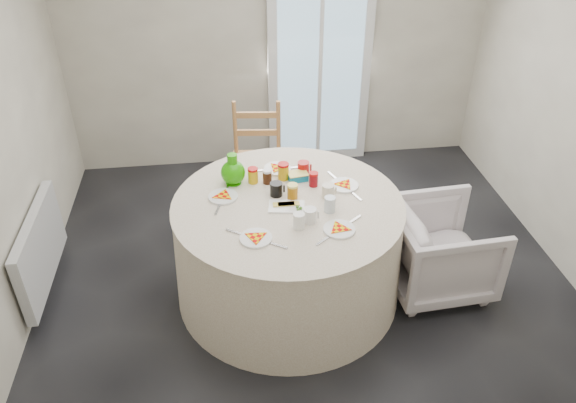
{
  "coord_description": "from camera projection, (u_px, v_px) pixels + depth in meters",
  "views": [
    {
      "loc": [
        -0.57,
        -3.18,
        2.92
      ],
      "look_at": [
        -0.16,
        -0.04,
        0.8
      ],
      "focal_mm": 35.0,
      "sensor_mm": 36.0,
      "label": 1
    }
  ],
  "objects": [
    {
      "name": "place_settings",
      "position": [
        288.0,
        205.0,
        3.83
      ],
      "size": [
        1.28,
        1.28,
        0.02
      ],
      "primitive_type": null,
      "rotation": [
        0.0,
        0.0,
        -0.16
      ],
      "color": "silver",
      "rests_on": "table"
    },
    {
      "name": "jar_cluster",
      "position": [
        282.0,
        180.0,
        4.0
      ],
      "size": [
        0.48,
        0.24,
        0.14
      ],
      "primitive_type": null,
      "rotation": [
        0.0,
        0.0,
        -0.0
      ],
      "color": "#A66B16",
      "rests_on": "table"
    },
    {
      "name": "radiator",
      "position": [
        40.0,
        249.0,
        4.05
      ],
      "size": [
        0.07,
        1.0,
        0.55
      ],
      "primitive_type": "cube",
      "color": "silver",
      "rests_on": "floor"
    },
    {
      "name": "floor",
      "position": [
        309.0,
        284.0,
        4.31
      ],
      "size": [
        4.0,
        4.0,
        0.0
      ],
      "primitive_type": "plane",
      "color": "black",
      "rests_on": "ground"
    },
    {
      "name": "glass_door",
      "position": [
        320.0,
        61.0,
        5.37
      ],
      "size": [
        1.0,
        0.08,
        2.1
      ],
      "primitive_type": "cube",
      "color": "silver",
      "rests_on": "floor"
    },
    {
      "name": "armchair",
      "position": [
        441.0,
        243.0,
        4.09
      ],
      "size": [
        0.72,
        0.76,
        0.74
      ],
      "primitive_type": "imported",
      "rotation": [
        0.0,
        0.0,
        1.64
      ],
      "color": "silver",
      "rests_on": "floor"
    },
    {
      "name": "table",
      "position": [
        288.0,
        250.0,
        4.05
      ],
      "size": [
        1.64,
        1.64,
        0.83
      ],
      "primitive_type": "cylinder",
      "color": "silver",
      "rests_on": "floor"
    },
    {
      "name": "cheese_platter",
      "position": [
        287.0,
        210.0,
        3.78
      ],
      "size": [
        0.26,
        0.19,
        0.03
      ],
      "primitive_type": null,
      "rotation": [
        0.0,
        0.0,
        -0.17
      ],
      "color": "white",
      "rests_on": "table"
    },
    {
      "name": "wall_back",
      "position": [
        277.0,
        35.0,
        5.23
      ],
      "size": [
        4.0,
        0.02,
        2.6
      ],
      "primitive_type": "cube",
      "color": "#BCB5A3",
      "rests_on": "floor"
    },
    {
      "name": "butter_tub",
      "position": [
        298.0,
        180.0,
        4.07
      ],
      "size": [
        0.16,
        0.12,
        0.06
      ],
      "primitive_type": "cube",
      "rotation": [
        0.0,
        0.0,
        0.14
      ],
      "color": "#0A7299",
      "rests_on": "table"
    },
    {
      "name": "green_pitcher",
      "position": [
        233.0,
        173.0,
        3.98
      ],
      "size": [
        0.22,
        0.22,
        0.23
      ],
      "primitive_type": null,
      "rotation": [
        0.0,
        0.0,
        -0.29
      ],
      "color": "#229904",
      "rests_on": "table"
    },
    {
      "name": "mugs_glasses",
      "position": [
        305.0,
        200.0,
        3.8
      ],
      "size": [
        0.77,
        0.77,
        0.12
      ],
      "primitive_type": null,
      "rotation": [
        0.0,
        0.0,
        0.19
      ],
      "color": "#ADADAD",
      "rests_on": "table"
    },
    {
      "name": "wooden_chair",
      "position": [
        257.0,
        164.0,
        4.89
      ],
      "size": [
        0.49,
        0.47,
        0.99
      ],
      "primitive_type": null,
      "rotation": [
        0.0,
        0.0,
        -0.11
      ],
      "color": "#B58942",
      "rests_on": "floor"
    }
  ]
}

